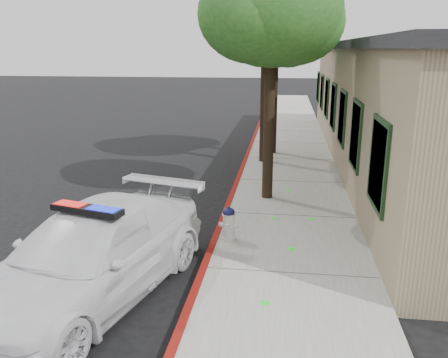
% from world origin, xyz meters
% --- Properties ---
extents(ground, '(120.00, 120.00, 0.00)m').
position_xyz_m(ground, '(0.00, 0.00, 0.00)').
color(ground, black).
rests_on(ground, ground).
extents(sidewalk, '(3.20, 60.00, 0.15)m').
position_xyz_m(sidewalk, '(1.60, 3.00, 0.07)').
color(sidewalk, gray).
rests_on(sidewalk, ground).
extents(red_curb, '(0.14, 60.00, 0.16)m').
position_xyz_m(red_curb, '(0.06, 3.00, 0.08)').
color(red_curb, maroon).
rests_on(red_curb, ground).
extents(clapboard_building, '(7.30, 20.89, 4.24)m').
position_xyz_m(clapboard_building, '(6.69, 9.00, 2.13)').
color(clapboard_building, '#968662').
rests_on(clapboard_building, ground).
extents(police_car, '(3.35, 5.49, 1.61)m').
position_xyz_m(police_car, '(-1.62, -1.01, 0.75)').
color(police_car, white).
rests_on(police_car, ground).
extents(fire_hydrant, '(0.41, 0.35, 0.71)m').
position_xyz_m(fire_hydrant, '(0.35, 1.35, 0.51)').
color(fire_hydrant, silver).
rests_on(fire_hydrant, sidewalk).
extents(street_tree_near, '(3.57, 3.44, 6.30)m').
position_xyz_m(street_tree_near, '(1.03, 4.33, 4.85)').
color(street_tree_near, black).
rests_on(street_tree_near, sidewalk).
extents(street_tree_mid, '(3.45, 3.59, 6.59)m').
position_xyz_m(street_tree_mid, '(0.70, 8.57, 5.12)').
color(street_tree_mid, black).
rests_on(street_tree_mid, sidewalk).
extents(street_tree_far, '(3.14, 3.09, 5.75)m').
position_xyz_m(street_tree_far, '(1.03, 9.93, 4.47)').
color(street_tree_far, black).
rests_on(street_tree_far, sidewalk).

